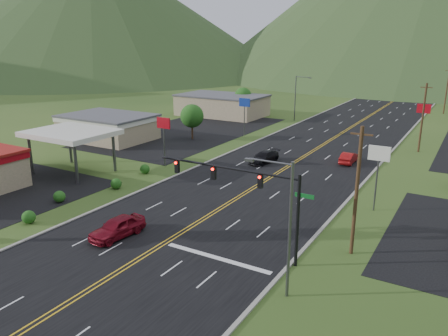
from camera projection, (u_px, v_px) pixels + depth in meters
The scene contains 21 objects.
ground at pixel (37, 322), 25.52m from camera, with size 500.00×500.00×0.00m, color #233D16.
road at pixel (37, 322), 25.52m from camera, with size 20.00×460.00×0.04m, color black.
traffic_signal at pixel (248, 188), 32.41m from camera, with size 13.10×0.43×7.00m.
streetlight_east at pixel (285, 221), 26.86m from camera, with size 3.28×0.25×9.00m.
streetlight_west at pixel (297, 95), 87.56m from camera, with size 3.28×0.25×9.00m.
gas_canopy at pixel (71, 134), 53.05m from camera, with size 10.00×8.00×5.30m.
building_west_mid at pixel (108, 126), 71.88m from camera, with size 14.40×10.40×4.10m.
building_west_far at pixel (222, 105), 94.70m from camera, with size 18.40×11.40×4.50m.
pole_sign_west_a at pixel (164, 128), 55.70m from camera, with size 2.00×0.18×6.40m.
pole_sign_west_b at pixel (245, 106), 73.86m from camera, with size 2.00×0.18×6.40m.
pole_sign_east_a at pixel (379, 160), 40.87m from camera, with size 2.00×0.18×6.40m.
pole_sign_east_b at pixel (423, 113), 67.29m from camera, with size 2.00×0.18×6.40m.
tree_west_a at pixel (192, 116), 71.34m from camera, with size 3.84×3.84×5.82m.
tree_west_b at pixel (243, 96), 96.08m from camera, with size 3.84×3.84×5.82m.
utility_pole_a at pixel (357, 191), 32.34m from camera, with size 1.60×0.28×10.00m.
utility_pole_b at pixel (423, 117), 62.90m from camera, with size 1.60×0.28×10.00m.
utility_pole_c at pixel (447, 91), 95.92m from camera, with size 1.60×0.28×10.00m.
mountain_nw at pixel (94, 9), 212.14m from camera, with size 190.00×190.00×60.00m, color #263F1C.
car_red_near at pixel (117, 228), 36.30m from camera, with size 2.03×5.05×1.72m, color maroon.
car_dark_mid at pixel (264, 157), 58.39m from camera, with size 2.09×5.15×1.49m, color black.
car_red_far at pixel (349, 158), 58.19m from camera, with size 1.55×4.44×1.46m, color maroon.
Camera 1 is at (20.57, -13.31, 15.89)m, focal length 35.00 mm.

